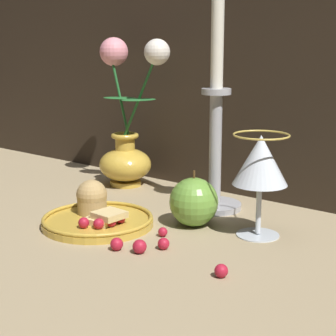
% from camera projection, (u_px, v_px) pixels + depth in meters
% --- Properties ---
extents(ground_plane, '(2.40, 2.40, 0.00)m').
position_uv_depth(ground_plane, '(161.00, 225.00, 0.89)').
color(ground_plane, '#9E8966').
rests_on(ground_plane, ground).
extents(vase, '(0.17, 0.10, 0.29)m').
position_uv_depth(vase, '(126.00, 135.00, 1.11)').
color(vase, gold).
rests_on(vase, ground_plane).
extents(plate_with_pastries, '(0.18, 0.18, 0.07)m').
position_uv_depth(plate_with_pastries, '(97.00, 214.00, 0.89)').
color(plate_with_pastries, gold).
rests_on(plate_with_pastries, ground_plane).
extents(wine_glass, '(0.08, 0.08, 0.15)m').
position_uv_depth(wine_glass, '(260.00, 164.00, 0.82)').
color(wine_glass, silver).
rests_on(wine_glass, ground_plane).
extents(candlestick, '(0.09, 0.09, 0.37)m').
position_uv_depth(candlestick, '(215.00, 138.00, 0.95)').
color(candlestick, '#A3A3A8').
rests_on(candlestick, ground_plane).
extents(apple_beside_vase, '(0.08, 0.08, 0.09)m').
position_uv_depth(apple_beside_vase, '(194.00, 202.00, 0.88)').
color(apple_beside_vase, '#669938').
rests_on(apple_beside_vase, ground_plane).
extents(berry_near_plate, '(0.02, 0.02, 0.02)m').
position_uv_depth(berry_near_plate, '(164.00, 244.00, 0.79)').
color(berry_near_plate, '#AD192D').
rests_on(berry_near_plate, ground_plane).
extents(berry_front_center, '(0.01, 0.01, 0.01)m').
position_uv_depth(berry_front_center, '(163.00, 232.00, 0.84)').
color(berry_front_center, '#AD192D').
rests_on(berry_front_center, ground_plane).
extents(berry_by_glass_stem, '(0.02, 0.02, 0.02)m').
position_uv_depth(berry_by_glass_stem, '(140.00, 247.00, 0.77)').
color(berry_by_glass_stem, '#AD192D').
rests_on(berry_by_glass_stem, ground_plane).
extents(berry_under_candlestick, '(0.02, 0.02, 0.02)m').
position_uv_depth(berry_under_candlestick, '(221.00, 271.00, 0.69)').
color(berry_under_candlestick, '#AD192D').
rests_on(berry_under_candlestick, ground_plane).
extents(berry_far_right, '(0.02, 0.02, 0.02)m').
position_uv_depth(berry_far_right, '(117.00, 244.00, 0.78)').
color(berry_far_right, '#AD192D').
rests_on(berry_far_right, ground_plane).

